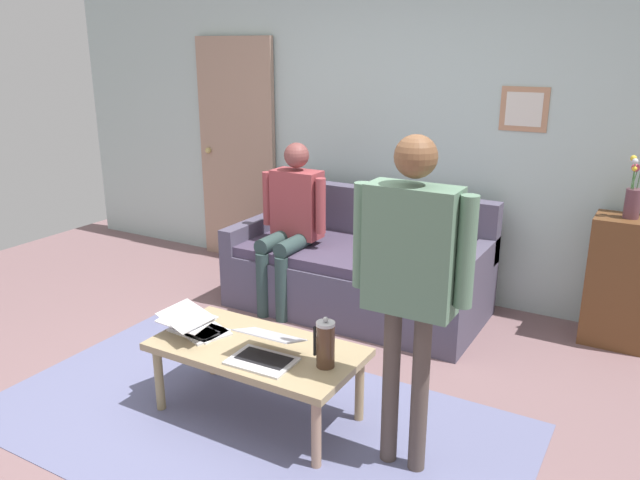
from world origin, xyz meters
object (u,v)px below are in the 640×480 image
object	(u,v)px
coffee_table	(257,354)
laptop_left	(265,352)
french_press	(325,344)
person_seated	(291,217)
laptop_right	(195,325)
person_standing	(411,265)
side_shelf	(620,282)
laptop_center	(194,326)
interior_door	(237,152)
couch	(359,271)
flower_vase	(633,198)

from	to	relation	value
coffee_table	laptop_left	distance (m)	0.19
laptop_left	french_press	xyz separation A→B (m)	(-0.30, -0.10, 0.08)
coffee_table	person_seated	distance (m)	1.57
laptop_right	person_seated	size ratio (longest dim) A/B	0.33
person_standing	side_shelf	bearing A→B (deg)	-110.90
laptop_center	french_press	distance (m)	0.83
interior_door	coffee_table	xyz separation A→B (m)	(-1.73, 2.14, -0.65)
coffee_table	laptop_center	size ratio (longest dim) A/B	3.49
laptop_left	person_seated	distance (m)	1.71
couch	side_shelf	bearing A→B (deg)	-169.09
interior_door	laptop_center	distance (m)	2.62
laptop_right	person_seated	xyz separation A→B (m)	(0.25, -1.42, 0.26)
person_standing	laptop_left	bearing A→B (deg)	8.17
side_shelf	laptop_left	bearing A→B (deg)	54.34
laptop_center	interior_door	bearing A→B (deg)	-58.68
laptop_center	laptop_right	size ratio (longest dim) A/B	0.77
laptop_center	person_seated	bearing A→B (deg)	-79.67
french_press	coffee_table	bearing A→B (deg)	-0.99
person_seated	laptop_left	bearing A→B (deg)	117.65
couch	flower_vase	size ratio (longest dim) A/B	4.58
couch	person_seated	distance (m)	0.67
side_shelf	person_standing	size ratio (longest dim) A/B	0.55
laptop_left	interior_door	bearing A→B (deg)	-50.49
couch	coffee_table	world-z (taller)	couch
side_shelf	flower_vase	distance (m)	0.58
laptop_right	person_seated	bearing A→B (deg)	-79.88
coffee_table	person_standing	size ratio (longest dim) A/B	0.71
interior_door	laptop_right	world-z (taller)	interior_door
laptop_right	side_shelf	distance (m)	2.83
side_shelf	flower_vase	bearing A→B (deg)	-27.73
laptop_right	person_seated	distance (m)	1.46
side_shelf	person_standing	distance (m)	2.18
interior_door	laptop_left	distance (m)	2.97
laptop_left	side_shelf	size ratio (longest dim) A/B	0.38
interior_door	flower_vase	distance (m)	3.34
coffee_table	laptop_right	distance (m)	0.41
person_seated	person_standing	bearing A→B (deg)	137.54
interior_door	french_press	xyz separation A→B (m)	(-2.16, 2.15, -0.48)
coffee_table	flower_vase	size ratio (longest dim) A/B	2.73
person_standing	person_seated	size ratio (longest dim) A/B	1.27
couch	person_seated	size ratio (longest dim) A/B	1.50
laptop_center	flower_vase	distance (m)	2.89
french_press	person_standing	xyz separation A→B (m)	(-0.43, -0.01, 0.49)
interior_door	flower_vase	size ratio (longest dim) A/B	4.90
coffee_table	side_shelf	bearing A→B (deg)	-129.38
interior_door	laptop_left	xyz separation A→B (m)	(-1.85, 2.25, -0.56)
laptop_center	laptop_right	xyz separation A→B (m)	(0.01, -0.02, 0.00)
coffee_table	flower_vase	distance (m)	2.62
coffee_table	person_standing	distance (m)	1.09
laptop_right	side_shelf	bearing A→B (deg)	-135.28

